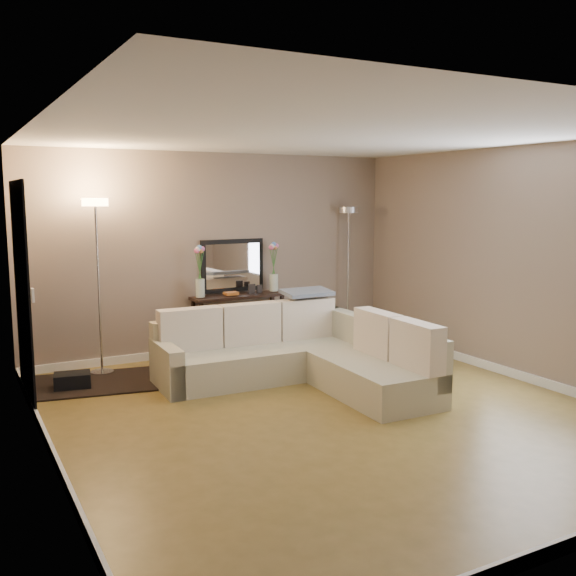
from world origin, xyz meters
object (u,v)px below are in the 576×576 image
sectional_sofa (300,355)px  floor_lamp_lit (97,251)px  console_table (233,321)px  floor_lamp_unlit (348,247)px

sectional_sofa → floor_lamp_lit: size_ratio=1.17×
console_table → floor_lamp_unlit: floor_lamp_unlit is taller
floor_lamp_lit → floor_lamp_unlit: floor_lamp_lit is taller
floor_lamp_unlit → console_table: bearing=179.3°
console_table → sectional_sofa: bearing=-86.0°
console_table → floor_lamp_lit: (-1.74, -0.19, 1.00)m
sectional_sofa → floor_lamp_unlit: floor_lamp_unlit is taller
console_table → floor_lamp_lit: bearing=-173.9°
sectional_sofa → floor_lamp_lit: bearing=143.2°
console_table → floor_lamp_unlit: (1.77, -0.02, 0.91)m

